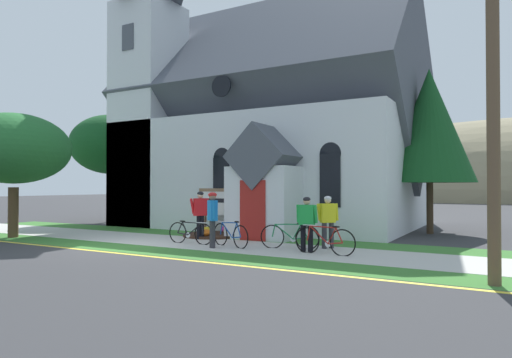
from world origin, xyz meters
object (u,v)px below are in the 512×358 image
object	(u,v)px
bicycle_yellow	(290,236)
church_sign	(222,204)
bicycle_black	(230,235)
utility_pole	(487,14)
cyclist_in_red_jersey	(328,218)
roadside_conifer	(429,126)
cyclist_in_blue_jersey	(200,211)
bicycle_orange	(325,241)
cyclist_in_white_jersey	(212,215)
cyclist_in_orange_jersey	(307,220)
bicycle_silver	(190,233)
yard_deciduous_tree	(111,145)
verge_sapling	(14,149)

from	to	relation	value
bicycle_yellow	church_sign	bearing A→B (deg)	150.64
bicycle_black	utility_pole	world-z (taller)	utility_pole
cyclist_in_red_jersey	roadside_conifer	xyz separation A→B (m)	(2.03, 6.11, 3.39)
bicycle_yellow	cyclist_in_blue_jersey	world-z (taller)	cyclist_in_blue_jersey
bicycle_black	bicycle_yellow	bearing A→B (deg)	15.64
bicycle_orange	cyclist_in_white_jersey	xyz separation A→B (m)	(-3.45, -0.48, 0.62)
bicycle_orange	cyclist_in_red_jersey	xyz separation A→B (m)	(-0.34, 1.15, 0.54)
cyclist_in_white_jersey	church_sign	bearing A→B (deg)	119.42
bicycle_black	utility_pole	xyz separation A→B (m)	(7.25, -2.12, 4.86)
bicycle_orange	bicycle_black	size ratio (longest dim) A/B	1.08
utility_pole	cyclist_in_red_jersey	bearing A→B (deg)	144.16
cyclist_in_white_jersey	roadside_conifer	bearing A→B (deg)	56.41
bicycle_orange	cyclist_in_blue_jersey	bearing A→B (deg)	166.89
bicycle_yellow	bicycle_black	xyz separation A→B (m)	(-1.81, -0.51, -0.00)
cyclist_in_blue_jersey	cyclist_in_orange_jersey	world-z (taller)	cyclist_in_blue_jersey
bicycle_silver	bicycle_black	bearing A→B (deg)	0.88
yard_deciduous_tree	verge_sapling	xyz separation A→B (m)	(2.29, -6.76, -0.79)
bicycle_silver	cyclist_in_red_jersey	size ratio (longest dim) A/B	1.10
bicycle_black	roadside_conifer	size ratio (longest dim) A/B	0.25
bicycle_orange	cyclist_in_white_jersey	bearing A→B (deg)	-172.12
bicycle_yellow	cyclist_in_orange_jersey	xyz separation A→B (m)	(0.70, -0.35, 0.53)
cyclist_in_white_jersey	yard_deciduous_tree	xyz separation A→B (m)	(-10.36, 5.51, 3.06)
bicycle_silver	yard_deciduous_tree	size ratio (longest dim) A/B	0.31
cyclist_in_blue_jersey	yard_deciduous_tree	distance (m)	9.97
bicycle_yellow	cyclist_in_white_jersey	distance (m)	2.44
bicycle_yellow	roadside_conifer	bearing A→B (deg)	65.80
church_sign	bicycle_black	distance (m)	3.58
bicycle_yellow	cyclist_in_red_jersey	bearing A→B (deg)	31.02
bicycle_silver	yard_deciduous_tree	distance (m)	11.05
cyclist_in_blue_jersey	bicycle_yellow	bearing A→B (deg)	-9.55
church_sign	bicycle_orange	bearing A→B (deg)	-27.77
roadside_conifer	church_sign	bearing A→B (deg)	-147.33
bicycle_yellow	utility_pole	distance (m)	7.75
cyclist_in_orange_jersey	utility_pole	bearing A→B (deg)	-25.60
roadside_conifer	verge_sapling	xyz separation A→B (m)	(-13.21, -8.97, -1.04)
cyclist_in_white_jersey	roadside_conifer	world-z (taller)	roadside_conifer
cyclist_in_white_jersey	yard_deciduous_tree	bearing A→B (deg)	151.98
utility_pole	verge_sapling	distance (m)	15.76
bicycle_orange	bicycle_yellow	distance (m)	1.43
church_sign	bicycle_yellow	xyz separation A→B (m)	(3.96, -2.23, -0.83)
cyclist_in_orange_jersey	church_sign	bearing A→B (deg)	151.03
church_sign	roadside_conifer	bearing A→B (deg)	32.67
cyclist_in_white_jersey	cyclist_in_blue_jersey	world-z (taller)	cyclist_in_white_jersey
bicycle_black	cyclist_in_red_jersey	distance (m)	3.05
cyclist_in_red_jersey	verge_sapling	size ratio (longest dim) A/B	0.35
bicycle_orange	church_sign	bearing A→B (deg)	152.23
yard_deciduous_tree	verge_sapling	world-z (taller)	yard_deciduous_tree
church_sign	bicycle_yellow	world-z (taller)	church_sign
bicycle_orange	bicycle_yellow	bearing A→B (deg)	157.27
cyclist_in_white_jersey	cyclist_in_red_jersey	distance (m)	3.51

